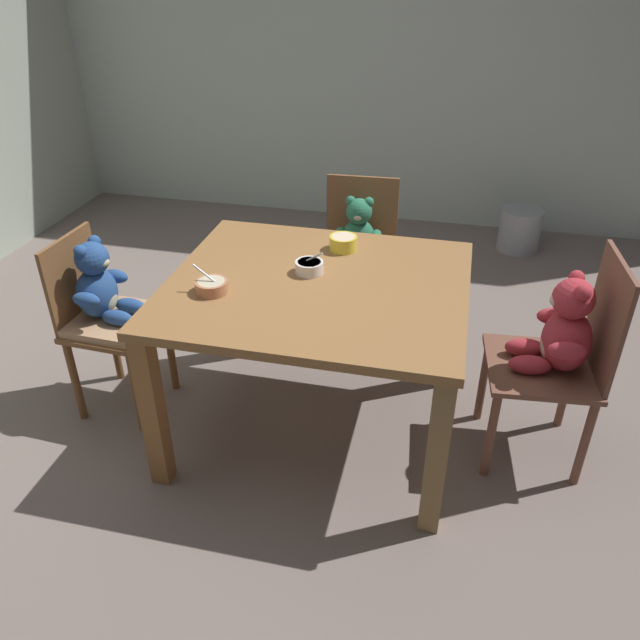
{
  "coord_description": "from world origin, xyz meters",
  "views": [
    {
      "loc": [
        0.51,
        -2.14,
        1.91
      ],
      "look_at": [
        0.0,
        0.05,
        0.53
      ],
      "focal_mm": 35.22,
      "sensor_mm": 36.0,
      "label": 1
    }
  ],
  "objects_px": {
    "teddy_chair_near_left": "(104,303)",
    "metal_pail": "(520,230)",
    "dining_table": "(317,307)",
    "porridge_bowl_yellow_far_center": "(343,243)",
    "porridge_bowl_terracotta_near_left": "(212,286)",
    "teddy_chair_near_right": "(562,342)",
    "porridge_bowl_white_center": "(309,267)",
    "teddy_chair_far_center": "(358,242)"
  },
  "relations": [
    {
      "from": "dining_table",
      "to": "porridge_bowl_white_center",
      "type": "distance_m",
      "value": 0.17
    },
    {
      "from": "teddy_chair_far_center",
      "to": "porridge_bowl_yellow_far_center",
      "type": "bearing_deg",
      "value": 0.13
    },
    {
      "from": "teddy_chair_near_left",
      "to": "porridge_bowl_yellow_far_center",
      "type": "distance_m",
      "value": 1.08
    },
    {
      "from": "porridge_bowl_yellow_far_center",
      "to": "metal_pail",
      "type": "bearing_deg",
      "value": 63.51
    },
    {
      "from": "porridge_bowl_yellow_far_center",
      "to": "teddy_chair_near_right",
      "type": "bearing_deg",
      "value": -15.9
    },
    {
      "from": "metal_pail",
      "to": "teddy_chair_far_center",
      "type": "bearing_deg",
      "value": -126.67
    },
    {
      "from": "teddy_chair_near_right",
      "to": "dining_table",
      "type": "bearing_deg",
      "value": -1.81
    },
    {
      "from": "dining_table",
      "to": "teddy_chair_near_left",
      "type": "xyz_separation_m",
      "value": [
        -0.95,
        -0.04,
        -0.08
      ]
    },
    {
      "from": "porridge_bowl_terracotta_near_left",
      "to": "teddy_chair_near_right",
      "type": "bearing_deg",
      "value": 9.5
    },
    {
      "from": "dining_table",
      "to": "teddy_chair_near_right",
      "type": "distance_m",
      "value": 0.97
    },
    {
      "from": "teddy_chair_near_right",
      "to": "porridge_bowl_white_center",
      "type": "height_order",
      "value": "teddy_chair_near_right"
    },
    {
      "from": "teddy_chair_near_right",
      "to": "porridge_bowl_yellow_far_center",
      "type": "bearing_deg",
      "value": -21.07
    },
    {
      "from": "teddy_chair_far_center",
      "to": "metal_pail",
      "type": "height_order",
      "value": "teddy_chair_far_center"
    },
    {
      "from": "teddy_chair_near_left",
      "to": "teddy_chair_near_right",
      "type": "height_order",
      "value": "teddy_chair_near_right"
    },
    {
      "from": "dining_table",
      "to": "metal_pail",
      "type": "height_order",
      "value": "dining_table"
    },
    {
      "from": "porridge_bowl_terracotta_near_left",
      "to": "metal_pail",
      "type": "distance_m",
      "value": 2.74
    },
    {
      "from": "metal_pail",
      "to": "dining_table",
      "type": "bearing_deg",
      "value": -113.91
    },
    {
      "from": "porridge_bowl_terracotta_near_left",
      "to": "metal_pail",
      "type": "bearing_deg",
      "value": 60.15
    },
    {
      "from": "dining_table",
      "to": "metal_pail",
      "type": "relative_size",
      "value": 4.01
    },
    {
      "from": "porridge_bowl_yellow_far_center",
      "to": "porridge_bowl_terracotta_near_left",
      "type": "height_order",
      "value": "porridge_bowl_terracotta_near_left"
    },
    {
      "from": "dining_table",
      "to": "porridge_bowl_white_center",
      "type": "bearing_deg",
      "value": 124.35
    },
    {
      "from": "porridge_bowl_terracotta_near_left",
      "to": "teddy_chair_far_center",
      "type": "bearing_deg",
      "value": 69.68
    },
    {
      "from": "teddy_chair_far_center",
      "to": "metal_pail",
      "type": "bearing_deg",
      "value": 140.75
    },
    {
      "from": "teddy_chair_far_center",
      "to": "porridge_bowl_terracotta_near_left",
      "type": "distance_m",
      "value": 1.15
    },
    {
      "from": "porridge_bowl_yellow_far_center",
      "to": "dining_table",
      "type": "bearing_deg",
      "value": -97.3
    },
    {
      "from": "teddy_chair_far_center",
      "to": "metal_pail",
      "type": "distance_m",
      "value": 1.61
    },
    {
      "from": "dining_table",
      "to": "porridge_bowl_terracotta_near_left",
      "type": "bearing_deg",
      "value": -156.02
    },
    {
      "from": "teddy_chair_near_right",
      "to": "porridge_bowl_yellow_far_center",
      "type": "xyz_separation_m",
      "value": [
        -0.92,
        0.26,
        0.21
      ]
    },
    {
      "from": "porridge_bowl_white_center",
      "to": "porridge_bowl_terracotta_near_left",
      "type": "height_order",
      "value": "porridge_bowl_terracotta_near_left"
    },
    {
      "from": "dining_table",
      "to": "porridge_bowl_terracotta_near_left",
      "type": "height_order",
      "value": "porridge_bowl_terracotta_near_left"
    },
    {
      "from": "porridge_bowl_yellow_far_center",
      "to": "porridge_bowl_terracotta_near_left",
      "type": "xyz_separation_m",
      "value": [
        -0.42,
        -0.49,
        -0.01
      ]
    },
    {
      "from": "dining_table",
      "to": "teddy_chair_near_left",
      "type": "relative_size",
      "value": 1.42
    },
    {
      "from": "teddy_chair_near_left",
      "to": "metal_pail",
      "type": "relative_size",
      "value": 2.83
    },
    {
      "from": "dining_table",
      "to": "porridge_bowl_white_center",
      "type": "relative_size",
      "value": 9.83
    },
    {
      "from": "porridge_bowl_white_center",
      "to": "teddy_chair_near_right",
      "type": "bearing_deg",
      "value": -0.93
    },
    {
      "from": "teddy_chair_near_right",
      "to": "porridge_bowl_terracotta_near_left",
      "type": "relative_size",
      "value": 6.71
    },
    {
      "from": "teddy_chair_far_center",
      "to": "porridge_bowl_white_center",
      "type": "relative_size",
      "value": 6.91
    },
    {
      "from": "teddy_chair_near_right",
      "to": "porridge_bowl_terracotta_near_left",
      "type": "bearing_deg",
      "value": 4.32
    },
    {
      "from": "dining_table",
      "to": "porridge_bowl_white_center",
      "type": "xyz_separation_m",
      "value": [
        -0.05,
        0.07,
        0.14
      ]
    },
    {
      "from": "teddy_chair_near_right",
      "to": "porridge_bowl_white_center",
      "type": "relative_size",
      "value": 7.6
    },
    {
      "from": "dining_table",
      "to": "teddy_chair_near_left",
      "type": "bearing_deg",
      "value": -177.5
    },
    {
      "from": "porridge_bowl_white_center",
      "to": "porridge_bowl_yellow_far_center",
      "type": "bearing_deg",
      "value": 69.73
    }
  ]
}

